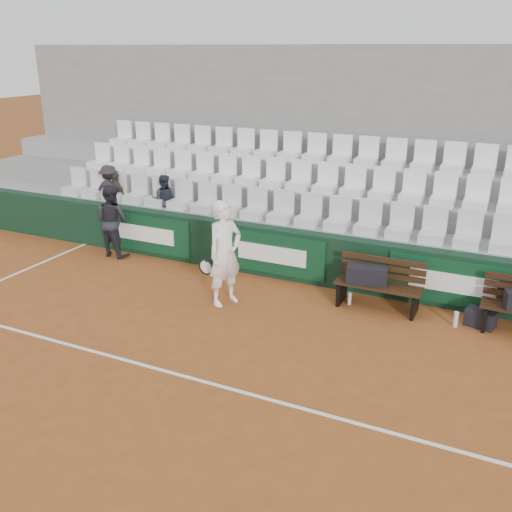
{
  "coord_description": "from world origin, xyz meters",
  "views": [
    {
      "loc": [
        4.04,
        -5.81,
        4.33
      ],
      "look_at": [
        0.13,
        2.4,
        1.0
      ],
      "focal_mm": 40.0,
      "sensor_mm": 36.0,
      "label": 1
    }
  ],
  "objects_px": {
    "water_bottle_near": "(350,298)",
    "bench_left": "(377,297)",
    "spectator_b": "(115,176)",
    "sports_bag_ground": "(481,318)",
    "tennis_player": "(225,253)",
    "ball_kid": "(112,221)",
    "water_bottle_far": "(456,319)",
    "spectator_c": "(163,180)",
    "sports_bag_left": "(367,275)",
    "spectator_a": "(108,172)"
  },
  "relations": [
    {
      "from": "water_bottle_near",
      "to": "bench_left",
      "type": "bearing_deg",
      "value": 5.77
    },
    {
      "from": "spectator_b",
      "to": "sports_bag_ground",
      "type": "bearing_deg",
      "value": -173.23
    },
    {
      "from": "tennis_player",
      "to": "ball_kid",
      "type": "bearing_deg",
      "value": 161.25
    },
    {
      "from": "sports_bag_ground",
      "to": "water_bottle_near",
      "type": "bearing_deg",
      "value": -177.28
    },
    {
      "from": "sports_bag_ground",
      "to": "water_bottle_far",
      "type": "xyz_separation_m",
      "value": [
        -0.36,
        -0.2,
        -0.01
      ]
    },
    {
      "from": "ball_kid",
      "to": "spectator_c",
      "type": "bearing_deg",
      "value": -124.13
    },
    {
      "from": "sports_bag_left",
      "to": "ball_kid",
      "type": "bearing_deg",
      "value": 177.73
    },
    {
      "from": "water_bottle_near",
      "to": "ball_kid",
      "type": "bearing_deg",
      "value": 177.15
    },
    {
      "from": "ball_kid",
      "to": "spectator_c",
      "type": "distance_m",
      "value": 1.42
    },
    {
      "from": "water_bottle_near",
      "to": "spectator_a",
      "type": "distance_m",
      "value": 6.5
    },
    {
      "from": "ball_kid",
      "to": "spectator_a",
      "type": "distance_m",
      "value": 1.46
    },
    {
      "from": "bench_left",
      "to": "sports_bag_left",
      "type": "xyz_separation_m",
      "value": [
        -0.22,
        -0.0,
        0.38
      ]
    },
    {
      "from": "bench_left",
      "to": "sports_bag_ground",
      "type": "distance_m",
      "value": 1.71
    },
    {
      "from": "spectator_c",
      "to": "water_bottle_near",
      "type": "bearing_deg",
      "value": 144.25
    },
    {
      "from": "sports_bag_ground",
      "to": "water_bottle_far",
      "type": "height_order",
      "value": "sports_bag_ground"
    },
    {
      "from": "sports_bag_ground",
      "to": "bench_left",
      "type": "bearing_deg",
      "value": -178.15
    },
    {
      "from": "sports_bag_ground",
      "to": "ball_kid",
      "type": "height_order",
      "value": "ball_kid"
    },
    {
      "from": "water_bottle_far",
      "to": "spectator_b",
      "type": "distance_m",
      "value": 8.08
    },
    {
      "from": "sports_bag_ground",
      "to": "water_bottle_near",
      "type": "relative_size",
      "value": 1.99
    },
    {
      "from": "ball_kid",
      "to": "bench_left",
      "type": "bearing_deg",
      "value": -177.32
    },
    {
      "from": "spectator_a",
      "to": "water_bottle_far",
      "type": "bearing_deg",
      "value": 170.16
    },
    {
      "from": "bench_left",
      "to": "ball_kid",
      "type": "bearing_deg",
      "value": 177.85
    },
    {
      "from": "sports_bag_left",
      "to": "bench_left",
      "type": "bearing_deg",
      "value": 1.09
    },
    {
      "from": "water_bottle_far",
      "to": "spectator_a",
      "type": "height_order",
      "value": "spectator_a"
    },
    {
      "from": "water_bottle_far",
      "to": "ball_kid",
      "type": "xyz_separation_m",
      "value": [
        -7.28,
        0.37,
        0.66
      ]
    },
    {
      "from": "ball_kid",
      "to": "sports_bag_ground",
      "type": "bearing_deg",
      "value": -176.43
    },
    {
      "from": "sports_bag_ground",
      "to": "tennis_player",
      "type": "bearing_deg",
      "value": -166.83
    },
    {
      "from": "sports_bag_ground",
      "to": "spectator_c",
      "type": "relative_size",
      "value": 0.41
    },
    {
      "from": "spectator_c",
      "to": "sports_bag_left",
      "type": "bearing_deg",
      "value": 145.47
    },
    {
      "from": "sports_bag_left",
      "to": "sports_bag_ground",
      "type": "distance_m",
      "value": 1.98
    },
    {
      "from": "spectator_a",
      "to": "tennis_player",
      "type": "bearing_deg",
      "value": 152.82
    },
    {
      "from": "ball_kid",
      "to": "spectator_a",
      "type": "relative_size",
      "value": 1.29
    },
    {
      "from": "water_bottle_far",
      "to": "water_bottle_near",
      "type": "bearing_deg",
      "value": 177.0
    },
    {
      "from": "spectator_a",
      "to": "spectator_b",
      "type": "bearing_deg",
      "value": 179.26
    },
    {
      "from": "sports_bag_ground",
      "to": "tennis_player",
      "type": "height_order",
      "value": "tennis_player"
    },
    {
      "from": "water_bottle_far",
      "to": "spectator_c",
      "type": "xyz_separation_m",
      "value": [
        -6.53,
        1.29,
        1.44
      ]
    },
    {
      "from": "tennis_player",
      "to": "ball_kid",
      "type": "height_order",
      "value": "tennis_player"
    },
    {
      "from": "tennis_player",
      "to": "spectator_a",
      "type": "relative_size",
      "value": 1.53
    },
    {
      "from": "water_bottle_far",
      "to": "tennis_player",
      "type": "height_order",
      "value": "tennis_player"
    },
    {
      "from": "water_bottle_far",
      "to": "spectator_c",
      "type": "height_order",
      "value": "spectator_c"
    },
    {
      "from": "bench_left",
      "to": "spectator_b",
      "type": "bearing_deg",
      "value": 170.04
    },
    {
      "from": "bench_left",
      "to": "water_bottle_near",
      "type": "xyz_separation_m",
      "value": [
        -0.48,
        -0.05,
        -0.11
      ]
    },
    {
      "from": "bench_left",
      "to": "water_bottle_far",
      "type": "bearing_deg",
      "value": -6.14
    },
    {
      "from": "spectator_b",
      "to": "spectator_c",
      "type": "height_order",
      "value": "spectator_c"
    },
    {
      "from": "spectator_c",
      "to": "tennis_player",
      "type": "bearing_deg",
      "value": 120.53
    },
    {
      "from": "bench_left",
      "to": "spectator_a",
      "type": "xyz_separation_m",
      "value": [
        -6.7,
        1.14,
        1.39
      ]
    },
    {
      "from": "water_bottle_near",
      "to": "tennis_player",
      "type": "distance_m",
      "value": 2.37
    },
    {
      "from": "water_bottle_near",
      "to": "spectator_a",
      "type": "xyz_separation_m",
      "value": [
        -6.21,
        1.19,
        1.5
      ]
    },
    {
      "from": "tennis_player",
      "to": "spectator_b",
      "type": "bearing_deg",
      "value": 152.48
    },
    {
      "from": "bench_left",
      "to": "sports_bag_ground",
      "type": "bearing_deg",
      "value": 1.85
    }
  ]
}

